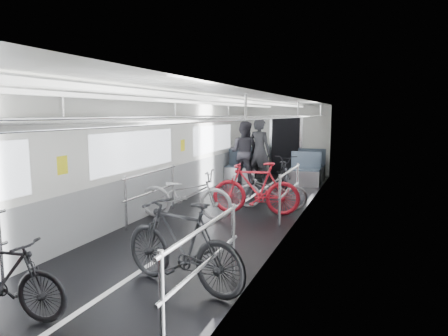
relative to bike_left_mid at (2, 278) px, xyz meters
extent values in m
cube|color=black|center=(0.63, 3.83, -0.44)|extent=(3.00, 14.00, 0.01)
cube|color=white|center=(0.63, 3.83, 1.96)|extent=(3.00, 14.00, 0.02)
cube|color=silver|center=(-0.87, 3.83, 0.76)|extent=(0.02, 14.00, 2.40)
cube|color=silver|center=(2.13, 3.83, 0.76)|extent=(0.02, 14.00, 2.40)
cube|color=silver|center=(0.63, 10.83, 0.76)|extent=(3.00, 0.02, 2.40)
cube|color=white|center=(0.63, 3.83, -0.44)|extent=(0.08, 13.80, 0.01)
cube|color=gray|center=(-0.84, 3.83, 0.01)|extent=(0.01, 13.90, 0.90)
cube|color=gray|center=(2.10, 3.83, 0.01)|extent=(0.01, 13.90, 0.90)
cube|color=white|center=(-0.84, 3.83, 0.96)|extent=(0.01, 10.80, 0.75)
cube|color=white|center=(2.10, 3.83, 0.96)|extent=(0.01, 10.80, 0.75)
cube|color=white|center=(0.08, 3.83, 1.90)|extent=(0.14, 13.40, 0.05)
cube|color=white|center=(1.18, 3.83, 1.90)|extent=(0.14, 13.40, 0.05)
cube|color=black|center=(0.63, 10.77, 0.56)|extent=(0.95, 0.10, 2.00)
imported|color=black|center=(0.00, 0.00, 0.00)|extent=(1.52, 0.64, 0.88)
imported|color=#A3A2A7|center=(-0.01, 4.25, 0.06)|extent=(2.00, 0.96, 1.01)
imported|color=black|center=(1.39, 1.32, 0.11)|extent=(1.90, 0.95, 1.10)
imported|color=#9A9A9E|center=(1.42, 5.71, -0.03)|extent=(1.63, 0.80, 0.82)
imported|color=red|center=(1.22, 5.11, 0.11)|extent=(1.91, 0.81, 1.11)
imported|color=black|center=(1.06, 8.63, 0.03)|extent=(1.11, 1.90, 0.94)
imported|color=black|center=(0.30, 8.63, 0.55)|extent=(0.82, 0.65, 1.98)
imported|color=#27262C|center=(-0.22, 8.73, 0.50)|extent=(0.99, 0.81, 1.89)
camera|label=1|loc=(3.52, -2.84, 1.68)|focal=32.00mm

